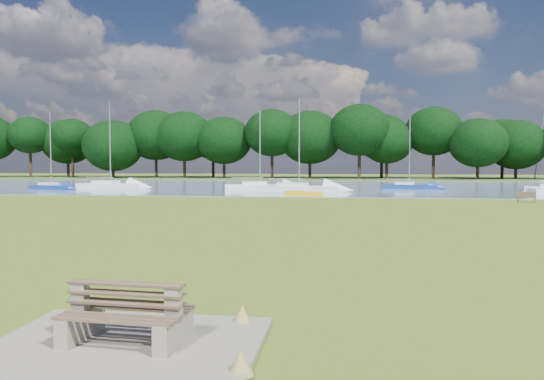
# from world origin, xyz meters

# --- Properties ---
(ground) EXTENTS (220.00, 220.00, 0.00)m
(ground) POSITION_xyz_m (0.00, 0.00, 0.00)
(ground) COLOR olive
(river) EXTENTS (220.00, 40.00, 0.10)m
(river) POSITION_xyz_m (0.00, 42.00, 0.00)
(river) COLOR slate
(river) RESTS_ON ground
(far_bank) EXTENTS (220.00, 20.00, 0.40)m
(far_bank) POSITION_xyz_m (0.00, 72.00, 0.00)
(far_bank) COLOR #4C6626
(far_bank) RESTS_ON ground
(concrete_pad) EXTENTS (4.20, 3.20, 0.10)m
(concrete_pad) POSITION_xyz_m (0.00, -14.00, 0.05)
(concrete_pad) COLOR gray
(concrete_pad) RESTS_ON ground
(bench_pair) EXTENTS (1.97, 1.25, 1.02)m
(bench_pair) POSITION_xyz_m (0.00, -14.00, 0.52)
(bench_pair) COLOR gray
(bench_pair) RESTS_ON concrete_pad
(riverbank_bench) EXTENTS (1.35, 0.87, 0.80)m
(riverbank_bench) POSITION_xyz_m (16.51, 18.49, 0.40)
(riverbank_bench) COLOR brown
(riverbank_bench) RESTS_ON ground
(kayak) EXTENTS (3.45, 2.14, 0.34)m
(kayak) POSITION_xyz_m (-0.04, 24.24, 0.22)
(kayak) COLOR yellow
(kayak) RESTS_ON river
(tree_line) EXTENTS (132.69, 9.77, 11.83)m
(tree_line) POSITION_xyz_m (-4.55, 68.00, 7.00)
(tree_line) COLOR black
(tree_line) RESTS_ON far_bank
(sailboat_0) EXTENTS (7.70, 3.04, 9.60)m
(sailboat_0) POSITION_xyz_m (-22.06, 33.47, 0.56)
(sailboat_0) COLOR silver
(sailboat_0) RESTS_ON river
(sailboat_1) EXTENTS (8.36, 3.73, 9.17)m
(sailboat_1) POSITION_xyz_m (-1.05, 30.58, 0.55)
(sailboat_1) COLOR silver
(sailboat_1) RESTS_ON river
(sailboat_5) EXTENTS (5.45, 2.91, 8.22)m
(sailboat_5) POSITION_xyz_m (-27.15, 30.30, 0.51)
(sailboat_5) COLOR navy
(sailboat_5) RESTS_ON river
(sailboat_6) EXTENTS (6.01, 2.46, 7.66)m
(sailboat_6) POSITION_xyz_m (10.36, 36.60, 0.49)
(sailboat_6) COLOR navy
(sailboat_6) RESTS_ON river
(sailboat_8) EXTENTS (7.61, 3.56, 8.21)m
(sailboat_8) POSITION_xyz_m (-5.36, 33.03, 0.56)
(sailboat_8) COLOR silver
(sailboat_8) RESTS_ON river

